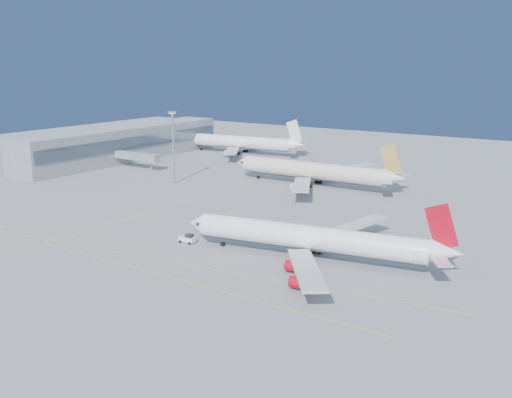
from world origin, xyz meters
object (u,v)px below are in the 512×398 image
at_px(airliner_virgin, 314,239).
at_px(pushback_tug, 188,239).
at_px(airliner_etihad, 315,171).
at_px(light_mast, 173,141).
at_px(airliner_third, 242,142).

xyz_separation_m(airliner_virgin, pushback_tug, (-31.73, -6.66, -3.74)).
relative_size(airliner_etihad, pushback_tug, 16.18).
bearing_deg(pushback_tug, airliner_virgin, 8.57).
relative_size(airliner_virgin, airliner_etihad, 0.95).
relative_size(airliner_virgin, light_mast, 2.44).
height_order(airliner_virgin, light_mast, light_mast).
xyz_separation_m(airliner_virgin, airliner_etihad, (-37.08, 70.39, 0.57)).
xyz_separation_m(pushback_tug, light_mast, (-50.86, 52.53, 14.51)).
bearing_deg(pushback_tug, airliner_etihad, 90.69).
bearing_deg(light_mast, airliner_virgin, -29.05).
height_order(airliner_third, pushback_tug, airliner_third).
distance_m(airliner_virgin, airliner_etihad, 79.56).
relative_size(airliner_etihad, airliner_third, 1.02).
height_order(airliner_virgin, airliner_third, airliner_third).
bearing_deg(pushback_tug, airliner_third, 116.19).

